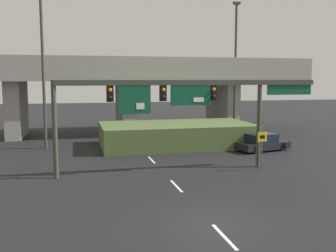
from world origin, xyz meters
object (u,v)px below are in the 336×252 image
highway_light_pole_near (235,66)px  signal_gantry (182,97)px  speed_limit_sign (262,145)px  parked_sedan_near_right (262,143)px  highway_light_pole_far (43,58)px

highway_light_pole_near → signal_gantry: bearing=-123.7°
speed_limit_sign → parked_sedan_near_right: (3.17, 6.17, -0.97)m
highway_light_pole_far → parked_sedan_near_right: (16.84, -5.03, -6.69)m
parked_sedan_near_right → signal_gantry: bearing=-160.0°
signal_gantry → parked_sedan_near_right: bearing=32.9°
signal_gantry → parked_sedan_near_right: 10.40m
speed_limit_sign → highway_light_pole_near: highway_light_pole_near is taller
parked_sedan_near_right → highway_light_pole_near: bearing=68.4°
signal_gantry → highway_light_pole_near: bearing=56.3°
highway_light_pole_far → highway_light_pole_near: bearing=12.1°
signal_gantry → speed_limit_sign: 5.82m
speed_limit_sign → highway_light_pole_far: (-13.67, 11.20, 5.72)m
speed_limit_sign → highway_light_pole_near: (4.52, 15.09, 5.37)m
parked_sedan_near_right → highway_light_pole_far: bearing=150.4°
speed_limit_sign → signal_gantry: bearing=169.1°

